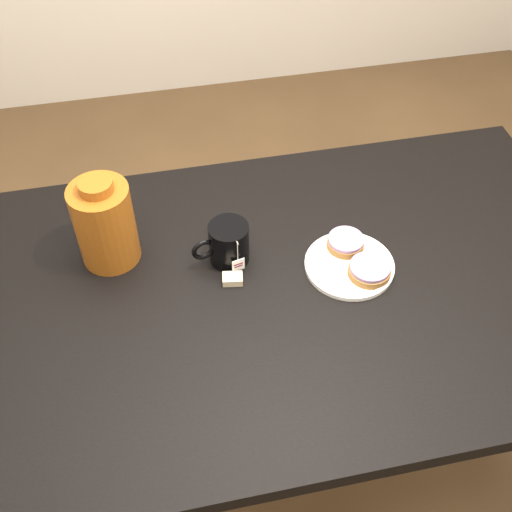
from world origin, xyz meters
name	(u,v)px	position (x,y,z in m)	size (l,w,h in m)	color
ground_plane	(292,438)	(0.00, 0.00, 0.00)	(4.00, 4.00, 0.00)	brown
table	(304,305)	(0.00, 0.00, 0.67)	(1.40, 0.90, 0.75)	black
plate	(349,265)	(0.11, 0.02, 0.76)	(0.20, 0.20, 0.02)	white
bagel_back	(346,242)	(0.12, 0.08, 0.77)	(0.12, 0.12, 0.03)	brown
bagel_front	(369,270)	(0.14, -0.01, 0.77)	(0.13, 0.13, 0.03)	brown
mug	(228,243)	(-0.16, 0.11, 0.80)	(0.14, 0.11, 0.10)	black
teabag_pouch	(233,279)	(-0.16, 0.04, 0.76)	(0.04, 0.03, 0.02)	#C6B793
bagel_package	(105,223)	(-0.42, 0.17, 0.85)	(0.15, 0.15, 0.22)	#66300D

